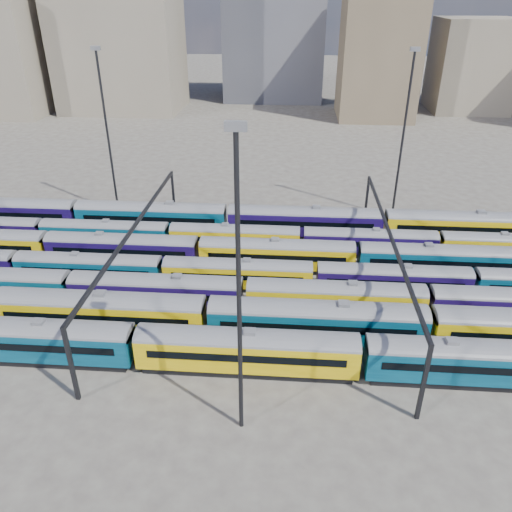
# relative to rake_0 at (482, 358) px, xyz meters

# --- Properties ---
(ground) EXTENTS (500.00, 500.00, 0.00)m
(ground) POSITION_rel_rake_0_xyz_m (-16.49, 15.00, -2.79)
(ground) COLOR #433D38
(ground) RESTS_ON ground
(rake_0) EXTENTS (150.94, 3.15, 5.31)m
(rake_0) POSITION_rel_rake_0_xyz_m (0.00, 0.00, 0.00)
(rake_0) COLOR black
(rake_0) RESTS_ON ground
(rake_1) EXTENTS (158.65, 3.31, 5.59)m
(rake_1) POSITION_rel_rake_0_xyz_m (-14.92, 5.00, 0.15)
(rake_1) COLOR black
(rake_1) RESTS_ON ground
(rake_2) EXTENTS (100.74, 2.95, 4.97)m
(rake_2) POSITION_rel_rake_0_xyz_m (-32.97, 10.00, -0.18)
(rake_2) COLOR black
(rake_2) RESTS_ON ground
(rake_3) EXTENTS (111.40, 2.72, 4.56)m
(rake_3) POSITION_rel_rake_0_xyz_m (-14.82, 15.00, -0.40)
(rake_3) COLOR black
(rake_3) RESTS_ON ground
(rake_4) EXTENTS (143.26, 2.99, 5.04)m
(rake_4) POSITION_rel_rake_0_xyz_m (0.96, 20.00, -0.15)
(rake_4) COLOR black
(rake_4) RESTS_ON ground
(rake_5) EXTENTS (129.65, 2.71, 4.55)m
(rake_5) POSITION_rel_rake_0_xyz_m (-25.66, 25.00, -0.40)
(rake_5) COLOR black
(rake_5) RESTS_ON ground
(rake_6) EXTENTS (113.87, 3.33, 5.63)m
(rake_6) POSITION_rel_rake_0_xyz_m (-15.92, 30.00, 0.17)
(rake_6) COLOR black
(rake_6) RESTS_ON ground
(gantry_1) EXTENTS (0.35, 40.35, 8.03)m
(gantry_1) POSITION_rel_rake_0_xyz_m (-36.49, 15.00, 4.00)
(gantry_1) COLOR black
(gantry_1) RESTS_ON ground
(gantry_2) EXTENTS (0.35, 40.35, 8.03)m
(gantry_2) POSITION_rel_rake_0_xyz_m (-6.49, 15.00, 4.00)
(gantry_2) COLOR black
(gantry_2) RESTS_ON ground
(mast_1) EXTENTS (1.40, 0.50, 25.60)m
(mast_1) POSITION_rel_rake_0_xyz_m (-46.49, 37.00, 11.18)
(mast_1) COLOR black
(mast_1) RESTS_ON ground
(mast_2) EXTENTS (1.40, 0.50, 25.60)m
(mast_2) POSITION_rel_rake_0_xyz_m (-21.49, -7.00, 11.18)
(mast_2) COLOR black
(mast_2) RESTS_ON ground
(mast_3) EXTENTS (1.40, 0.50, 25.60)m
(mast_3) POSITION_rel_rake_0_xyz_m (-1.49, 39.00, 11.18)
(mast_3) COLOR black
(mast_3) RESTS_ON ground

